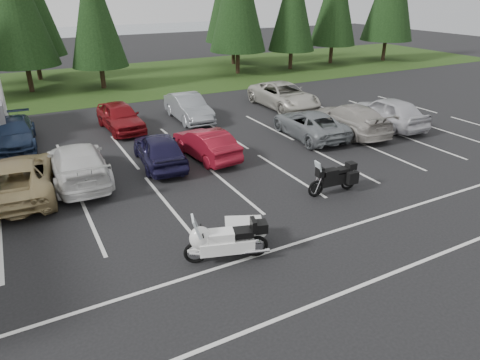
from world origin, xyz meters
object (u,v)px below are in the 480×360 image
at_px(touring_motorcycle, 226,237).
at_px(car_far_1, 14,133).
at_px(car_near_8, 387,112).
at_px(car_far_3, 188,108).
at_px(car_far_2, 120,117).
at_px(cargo_trailer, 244,232).
at_px(car_near_7, 350,119).
at_px(adventure_motorcycle, 333,176).
at_px(car_far_4, 284,96).
at_px(car_near_2, 18,178).
at_px(car_near_5, 206,144).
at_px(car_near_6, 309,124).
at_px(car_near_4, 159,149).
at_px(car_near_3, 78,163).

bearing_deg(touring_motorcycle, car_far_1, 127.02).
height_order(car_near_8, car_far_3, car_near_8).
xyz_separation_m(car_far_2, cargo_trailer, (0.47, -13.11, -0.37)).
xyz_separation_m(car_near_7, cargo_trailer, (-10.21, -6.87, -0.39)).
xyz_separation_m(car_far_1, adventure_motorcycle, (10.30, -11.53, 0.06)).
xyz_separation_m(car_near_8, car_far_1, (-18.45, 6.27, -0.17)).
xyz_separation_m(car_far_4, adventure_motorcycle, (-5.35, -11.39, -0.06)).
bearing_deg(car_far_3, car_near_2, -144.88).
bearing_deg(car_far_2, car_far_3, -3.26).
relative_size(car_near_2, car_near_7, 1.00).
distance_m(car_near_5, car_near_6, 5.97).
height_order(car_near_8, cargo_trailer, car_near_8).
distance_m(car_near_6, car_far_4, 5.90).
distance_m(car_far_2, touring_motorcycle, 13.67).
xyz_separation_m(car_near_2, car_near_8, (18.60, -0.12, 0.10)).
bearing_deg(car_near_4, car_near_7, -176.83).
height_order(car_near_6, car_far_1, car_near_6).
relative_size(car_near_7, car_far_4, 0.94).
xyz_separation_m(car_near_5, car_far_2, (-2.39, 6.00, 0.07)).
xyz_separation_m(car_near_4, touring_motorcycle, (-0.65, -7.82, 0.02)).
xyz_separation_m(car_far_1, car_far_2, (5.21, 0.13, 0.08)).
distance_m(car_near_7, adventure_motorcycle, 7.79).
height_order(touring_motorcycle, cargo_trailer, touring_motorcycle).
height_order(car_near_7, cargo_trailer, car_near_7).
height_order(car_near_6, car_far_4, car_far_4).
relative_size(car_near_4, cargo_trailer, 2.63).
xyz_separation_m(car_near_7, car_far_2, (-10.68, 6.24, -0.02)).
height_order(car_near_3, car_far_4, car_far_4).
bearing_deg(adventure_motorcycle, car_near_4, 133.32).
bearing_deg(car_near_7, car_far_2, -25.36).
height_order(car_near_6, cargo_trailer, car_near_6).
xyz_separation_m(car_near_6, touring_motorcycle, (-8.76, -7.87, 0.07)).
bearing_deg(car_near_2, car_near_5, -172.90).
bearing_deg(car_far_4, car_near_6, -110.55).
bearing_deg(car_near_3, car_near_6, -177.12).
bearing_deg(car_near_7, car_near_6, -5.89).
bearing_deg(cargo_trailer, adventure_motorcycle, 41.93).
bearing_deg(cargo_trailer, car_near_6, 67.43).
distance_m(car_near_2, car_near_6, 13.71).
bearing_deg(touring_motorcycle, cargo_trailer, 50.06).
relative_size(car_near_4, car_near_8, 0.88).
distance_m(touring_motorcycle, adventure_motorcycle, 5.84).
height_order(car_near_2, car_far_1, car_near_2).
relative_size(car_far_1, car_far_3, 1.01).
bearing_deg(car_far_4, touring_motorcycle, -128.89).
bearing_deg(car_far_1, car_far_4, 2.69).
xyz_separation_m(car_near_4, car_far_1, (-5.45, 5.71, -0.07)).
bearing_deg(car_near_3, adventure_motorcycle, 147.36).
height_order(car_near_3, car_near_4, car_near_3).
relative_size(car_far_2, car_far_3, 0.97).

